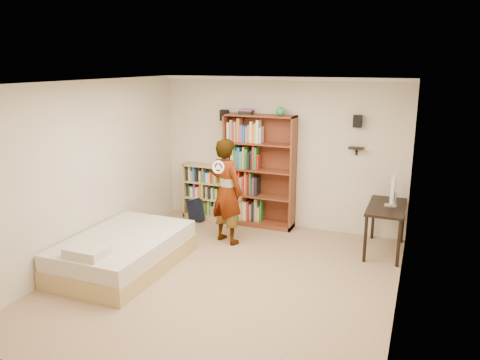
% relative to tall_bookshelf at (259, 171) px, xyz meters
% --- Properties ---
extents(ground, '(4.50, 5.00, 0.01)m').
position_rel_tall_bookshelf_xyz_m(ground, '(0.33, -2.31, -1.02)').
color(ground, tan).
rests_on(ground, ground).
extents(room_shell, '(4.52, 5.02, 2.71)m').
position_rel_tall_bookshelf_xyz_m(room_shell, '(0.33, -2.31, 0.74)').
color(room_shell, beige).
rests_on(room_shell, ground).
extents(crown_molding, '(4.50, 5.00, 0.06)m').
position_rel_tall_bookshelf_xyz_m(crown_molding, '(0.33, -2.31, 1.65)').
color(crown_molding, white).
rests_on(crown_molding, room_shell).
extents(speaker_left, '(0.14, 0.12, 0.20)m').
position_rel_tall_bookshelf_xyz_m(speaker_left, '(-0.72, 0.09, 0.98)').
color(speaker_left, black).
rests_on(speaker_left, room_shell).
extents(speaker_right, '(0.14, 0.12, 0.20)m').
position_rel_tall_bookshelf_xyz_m(speaker_right, '(1.68, 0.09, 0.98)').
color(speaker_right, black).
rests_on(speaker_right, room_shell).
extents(wall_shelf, '(0.25, 0.16, 0.02)m').
position_rel_tall_bookshelf_xyz_m(wall_shelf, '(1.68, 0.10, 0.53)').
color(wall_shelf, black).
rests_on(wall_shelf, room_shell).
extents(tall_bookshelf, '(1.29, 0.38, 2.05)m').
position_rel_tall_bookshelf_xyz_m(tall_bookshelf, '(0.00, 0.00, 0.00)').
color(tall_bookshelf, brown).
rests_on(tall_bookshelf, ground).
extents(low_bookshelf, '(0.84, 0.31, 1.05)m').
position_rel_tall_bookshelf_xyz_m(low_bookshelf, '(-1.11, 0.03, -0.50)').
color(low_bookshelf, tan).
rests_on(low_bookshelf, ground).
extents(computer_desk, '(0.56, 1.12, 0.77)m').
position_rel_tall_bookshelf_xyz_m(computer_desk, '(2.28, -0.45, -0.64)').
color(computer_desk, black).
rests_on(computer_desk, ground).
extents(imac, '(0.13, 0.51, 0.50)m').
position_rel_tall_bookshelf_xyz_m(imac, '(2.33, -0.44, -0.01)').
color(imac, silver).
rests_on(imac, computer_desk).
extents(daybed, '(1.35, 2.07, 0.61)m').
position_rel_tall_bookshelf_xyz_m(daybed, '(-1.23, -2.48, -0.72)').
color(daybed, silver).
rests_on(daybed, ground).
extents(person, '(0.76, 0.64, 1.76)m').
position_rel_tall_bookshelf_xyz_m(person, '(-0.22, -0.98, -0.14)').
color(person, black).
rests_on(person, ground).
extents(wii_wheel, '(0.21, 0.08, 0.21)m').
position_rel_tall_bookshelf_xyz_m(wii_wheel, '(-0.22, -1.31, 0.33)').
color(wii_wheel, silver).
rests_on(wii_wheel, person).
extents(navy_bag, '(0.37, 0.30, 0.42)m').
position_rel_tall_bookshelf_xyz_m(navy_bag, '(-1.20, -0.21, -0.81)').
color(navy_bag, black).
rests_on(navy_bag, ground).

